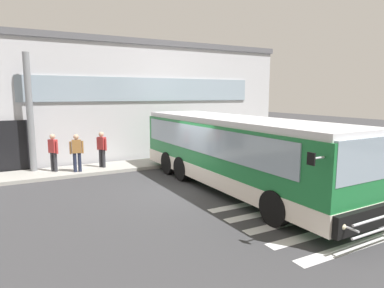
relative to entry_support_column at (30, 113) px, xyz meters
name	(u,v)px	position (x,y,z in m)	size (l,w,h in m)	color
ground_plane	(181,191)	(4.72, -5.40, -2.75)	(80.00, 90.00, 0.02)	#353538
bay_paint_stripes	(307,218)	(6.72, -9.60, -2.74)	(4.40, 3.96, 0.01)	silver
terminal_building	(95,100)	(4.05, 6.17, 0.44)	(20.29, 13.80, 6.38)	#B7B7BC
boarding_curb	(139,164)	(4.72, -0.60, -2.67)	(22.49, 2.00, 0.15)	#9E9B93
entry_support_column	(30,113)	(0.00, 0.00, 0.00)	(0.28, 0.28, 5.18)	slate
bus_main_foreground	(235,154)	(6.61, -6.13, -1.41)	(3.02, 11.04, 2.70)	#1E7238
passenger_near_column	(53,151)	(0.80, -0.55, -1.66)	(0.40, 0.50, 1.68)	#2D2D33
passenger_by_doorway	(77,151)	(1.70, -1.12, -1.66)	(0.59, 0.25, 1.68)	#1E2338
passenger_at_curb_edge	(102,148)	(2.89, -0.70, -1.66)	(0.39, 0.51, 1.68)	#2D2D33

